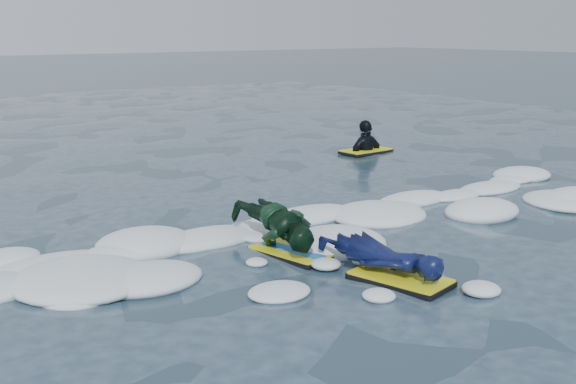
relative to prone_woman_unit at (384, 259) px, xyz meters
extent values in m
plane|color=#172F38|center=(-0.50, 0.36, -0.18)|extent=(120.00, 120.00, 0.00)
cube|color=black|center=(0.00, -0.22, -0.15)|extent=(0.71, 1.02, 0.05)
cube|color=yellow|center=(0.00, -0.22, -0.12)|extent=(0.69, 1.00, 0.02)
imported|color=#0C1554|center=(0.00, 0.03, 0.02)|extent=(0.65, 1.43, 0.33)
cube|color=black|center=(-0.34, 1.02, -0.15)|extent=(0.64, 0.96, 0.04)
cube|color=yellow|center=(-0.34, 1.02, -0.12)|extent=(0.62, 0.93, 0.02)
cube|color=blue|center=(-0.34, 1.02, -0.11)|extent=(0.32, 0.85, 0.01)
imported|color=#0E331A|center=(-0.34, 1.22, 0.10)|extent=(0.87, 1.41, 0.50)
cube|color=black|center=(4.49, 5.30, -0.15)|extent=(1.02, 0.60, 0.05)
cube|color=yellow|center=(4.49, 5.30, -0.11)|extent=(1.00, 0.58, 0.02)
imported|color=black|center=(4.49, 5.30, -0.29)|extent=(0.88, 0.40, 1.48)
camera|label=1|loc=(-4.54, -4.77, 2.13)|focal=45.00mm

